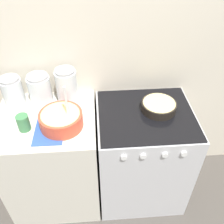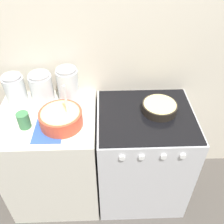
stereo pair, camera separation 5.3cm
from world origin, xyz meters
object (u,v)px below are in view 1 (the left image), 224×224
Objects in this scene: storage_jar_left at (13,92)px; tin_can at (23,123)px; baking_pan at (159,106)px; storage_jar_middle at (40,91)px; mixing_bowl at (61,119)px; stove at (141,155)px; storage_jar_right at (67,87)px.

tin_can is (0.12, -0.30, -0.03)m from storage_jar_left.
storage_jar_middle reaches higher than baking_pan.
storage_jar_left is at bearing 180.00° from storage_jar_middle.
mixing_bowl is at bearing -38.10° from storage_jar_left.
stove is 0.99m from tin_can.
stove is 0.97m from storage_jar_middle.
tin_can is at bearing -172.03° from baking_pan.
storage_jar_left is 0.20m from storage_jar_middle.
storage_jar_left is at bearing 141.90° from mixing_bowl.
storage_jar_left is 1.88× the size of tin_can.
mixing_bowl is 2.79× the size of tin_can.
stove is at bearing -12.25° from storage_jar_left.
storage_jar_middle is 0.85× the size of storage_jar_right.
stove is at bearing 6.40° from tin_can.
baking_pan is at bearing 21.08° from stove.
tin_can is at bearing -67.62° from storage_jar_left.
mixing_bowl is 0.34m from storage_jar_middle.
storage_jar_right is 0.41m from tin_can.
baking_pan is 1.07m from storage_jar_left.
storage_jar_right is (0.03, 0.29, 0.05)m from mixing_bowl.
storage_jar_right reaches higher than baking_pan.
stove is 2.89× the size of mixing_bowl.
storage_jar_left reaches higher than tin_can.
baking_pan is at bearing -14.61° from storage_jar_right.
storage_jar_left is 0.81× the size of storage_jar_right.
storage_jar_right is at bearing 84.83° from mixing_bowl.
baking_pan is 0.94m from tin_can.
storage_jar_left is at bearing 167.75° from stove.
storage_jar_left is at bearing 170.74° from baking_pan.
storage_jar_middle is 1.97× the size of tin_can.
tin_can is at bearing -131.86° from storage_jar_right.
storage_jar_middle reaches higher than stove.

